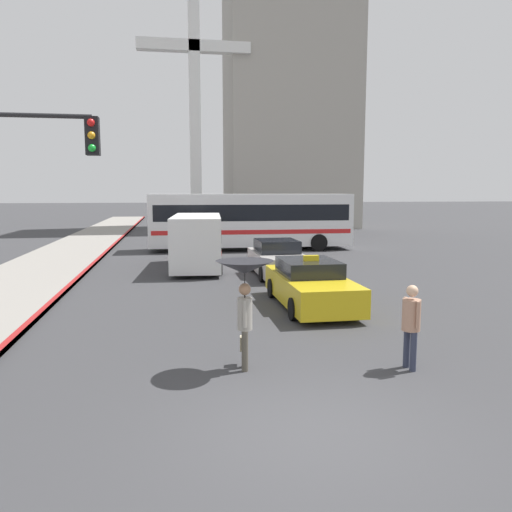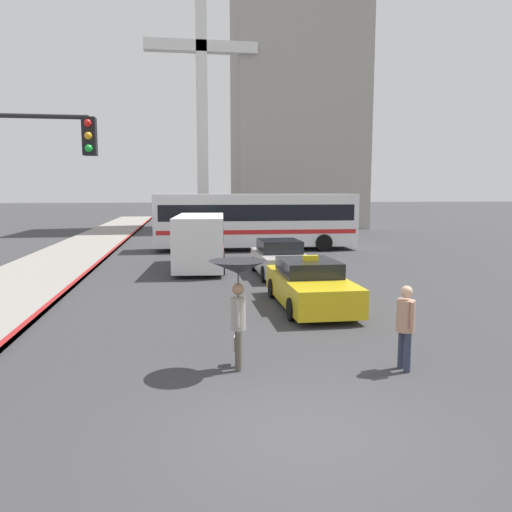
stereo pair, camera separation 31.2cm
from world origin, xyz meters
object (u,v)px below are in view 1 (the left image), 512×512
at_px(pedestrian_with_umbrella, 245,280).
at_px(pedestrian_man, 411,320).
at_px(taxi, 310,285).
at_px(ambulance_van, 197,239).
at_px(sedan_red, 277,259).
at_px(traffic_light, 18,179).
at_px(city_bus, 251,219).
at_px(monument_cross, 195,87).

height_order(pedestrian_with_umbrella, pedestrian_man, pedestrian_with_umbrella).
height_order(taxi, ambulance_van, ambulance_van).
xyz_separation_m(sedan_red, traffic_light, (-7.29, -8.16, 2.94)).
distance_m(ambulance_van, pedestrian_man, 13.54).
bearing_deg(ambulance_van, pedestrian_with_umbrella, 95.73).
xyz_separation_m(sedan_red, city_bus, (0.32, 9.00, 1.12)).
distance_m(sedan_red, ambulance_van, 3.87).
relative_size(pedestrian_with_umbrella, monument_cross, 0.10).
height_order(sedan_red, city_bus, city_bus).
xyz_separation_m(city_bus, pedestrian_man, (-0.07, -19.87, -0.82)).
bearing_deg(city_bus, traffic_light, 157.32).
height_order(pedestrian_with_umbrella, traffic_light, traffic_light).
relative_size(sedan_red, ambulance_van, 0.74).
relative_size(taxi, pedestrian_with_umbrella, 2.23).
bearing_deg(pedestrian_with_umbrella, monument_cross, 8.11).
height_order(sedan_red, traffic_light, traffic_light).
bearing_deg(sedan_red, monument_cross, -84.92).
bearing_deg(taxi, sedan_red, -92.03).
distance_m(sedan_red, traffic_light, 11.33).
relative_size(sedan_red, traffic_light, 0.81).
bearing_deg(city_bus, ambulance_van, 154.44).
bearing_deg(monument_cross, sedan_red, -84.92).
bearing_deg(ambulance_van, city_bus, -112.25).
distance_m(city_bus, traffic_light, 18.86).
height_order(taxi, city_bus, city_bus).
bearing_deg(traffic_light, city_bus, 66.08).
xyz_separation_m(city_bus, pedestrian_with_umbrella, (-3.15, -19.36, -0.08)).
distance_m(ambulance_van, city_bus, 7.58).
bearing_deg(city_bus, taxi, 179.20).
xyz_separation_m(ambulance_van, monument_cross, (1.01, 21.07, 10.60)).
relative_size(city_bus, traffic_light, 2.21).
bearing_deg(traffic_light, ambulance_van, 68.02).
xyz_separation_m(taxi, ambulance_van, (-2.89, 7.76, 0.65)).
bearing_deg(monument_cross, city_bus, -80.49).
bearing_deg(sedan_red, pedestrian_man, 91.31).
height_order(ambulance_van, pedestrian_with_umbrella, ambulance_van).
height_order(sedan_red, pedestrian_with_umbrella, pedestrian_with_umbrella).
height_order(taxi, pedestrian_with_umbrella, pedestrian_with_umbrella).
distance_m(sedan_red, monument_cross, 25.96).
distance_m(sedan_red, pedestrian_with_umbrella, 10.79).
distance_m(taxi, pedestrian_with_umbrella, 5.62).
bearing_deg(sedan_red, pedestrian_with_umbrella, 74.71).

